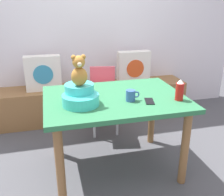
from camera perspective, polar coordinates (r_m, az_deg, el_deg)
The scene contains 14 objects.
ground_plane at distance 2.63m, azimuth 0.56°, elevation -14.95°, with size 8.00×8.00×0.00m, color #4C4C51.
back_wall at distance 3.59m, azimuth -5.68°, elevation 16.97°, with size 4.40×0.10×2.60m, color silver.
window_bench at distance 3.56m, azimuth -4.39°, elevation -0.75°, with size 2.60×0.44×0.46m, color olive.
pillow_floral_left at distance 3.36m, azimuth -15.00°, elevation 5.33°, with size 0.44×0.15×0.44m.
pillow_floral_right at distance 3.54m, azimuth 4.80°, elevation 6.77°, with size 0.44×0.15×0.44m.
book_stack at distance 3.45m, azimuth -6.95°, elevation 3.16°, with size 0.20×0.14×0.08m, color teal.
dining_table at distance 2.32m, azimuth 0.61°, elevation -2.16°, with size 1.24×0.91×0.74m.
highchair at distance 3.07m, azimuth -2.02°, elevation 1.48°, with size 0.38×0.49×0.79m.
infant_seat_teal at distance 2.11m, azimuth -7.04°, elevation 0.47°, with size 0.30×0.33×0.16m.
teddy_bear at distance 2.05m, azimuth -7.30°, elevation 5.89°, with size 0.13×0.12×0.25m.
ketchup_bottle at distance 2.25m, azimuth 14.76°, elevation 1.65°, with size 0.07×0.07×0.18m.
coffee_mug at distance 2.18m, azimuth 4.20°, elevation 0.56°, with size 0.12×0.08×0.09m.
dinner_plate_near at distance 2.43m, azimuth -7.49°, elevation 1.60°, with size 0.20×0.20×0.01m, color white.
cell_phone at distance 2.19m, azimuth 8.28°, elevation -0.71°, with size 0.07×0.14×0.01m, color black.
Camera 1 is at (-0.55, -2.06, 1.54)m, focal length 41.28 mm.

